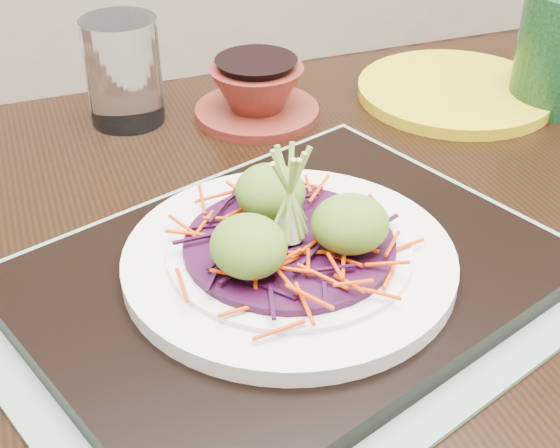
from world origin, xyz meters
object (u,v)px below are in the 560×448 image
object	(u,v)px
water_glass	(123,71)
dining_table	(249,355)
white_plate	(289,258)
terracotta_bowl_set	(257,95)
yellow_plate	(455,91)
serving_tray	(289,276)

from	to	relation	value
water_glass	dining_table	bearing A→B (deg)	-83.44
dining_table	white_plate	xyz separation A→B (m)	(0.02, -0.04, 0.13)
terracotta_bowl_set	dining_table	bearing A→B (deg)	-111.03
dining_table	yellow_plate	size ratio (longest dim) A/B	5.19
dining_table	serving_tray	distance (m)	0.12
water_glass	yellow_plate	world-z (taller)	water_glass
terracotta_bowl_set	yellow_plate	bearing A→B (deg)	-8.17
white_plate	terracotta_bowl_set	distance (m)	0.31
dining_table	white_plate	world-z (taller)	white_plate
serving_tray	dining_table	bearing A→B (deg)	102.43
serving_tray	yellow_plate	bearing A→B (deg)	21.68
dining_table	terracotta_bowl_set	bearing A→B (deg)	69.56
yellow_plate	water_glass	bearing A→B (deg)	168.64
dining_table	water_glass	distance (m)	0.34
dining_table	white_plate	bearing A→B (deg)	-58.19
water_glass	terracotta_bowl_set	distance (m)	0.14
white_plate	water_glass	size ratio (longest dim) A/B	2.23
dining_table	terracotta_bowl_set	world-z (taller)	terracotta_bowl_set
white_plate	water_glass	xyz separation A→B (m)	(-0.06, 0.34, 0.03)
serving_tray	terracotta_bowl_set	distance (m)	0.31
water_glass	yellow_plate	bearing A→B (deg)	-11.36
water_glass	white_plate	bearing A→B (deg)	-80.43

